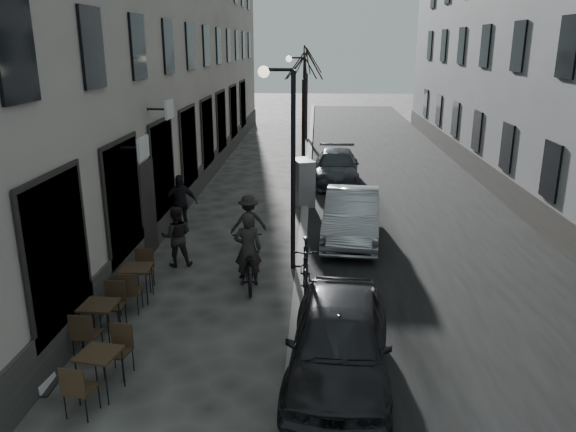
# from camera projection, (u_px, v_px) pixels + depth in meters

# --- Properties ---
(ground) EXTENTS (120.00, 120.00, 0.00)m
(ground) POSITION_uv_depth(u_px,v_px,m) (277.00, 413.00, 8.86)
(ground) COLOR #34322F
(ground) RESTS_ON ground
(road) EXTENTS (7.30, 60.00, 0.00)m
(road) POSITION_uv_depth(u_px,v_px,m) (393.00, 180.00, 23.94)
(road) COLOR black
(road) RESTS_ON ground
(kerb) EXTENTS (0.25, 60.00, 0.12)m
(kerb) POSITION_uv_depth(u_px,v_px,m) (307.00, 178.00, 24.10)
(kerb) COLOR gray
(kerb) RESTS_ON ground
(streetlamp_near) EXTENTS (0.90, 0.28, 5.09)m
(streetlamp_near) POSITION_uv_depth(u_px,v_px,m) (286.00, 148.00, 13.67)
(streetlamp_near) COLOR black
(streetlamp_near) RESTS_ON ground
(streetlamp_far) EXTENTS (0.90, 0.28, 5.09)m
(streetlamp_far) POSITION_uv_depth(u_px,v_px,m) (301.00, 100.00, 25.12)
(streetlamp_far) COLOR black
(streetlamp_far) RESTS_ON ground
(tree_near) EXTENTS (2.40, 2.40, 5.70)m
(tree_near) POSITION_uv_depth(u_px,v_px,m) (304.00, 63.00, 27.54)
(tree_near) COLOR black
(tree_near) RESTS_ON ground
(tree_far) EXTENTS (2.40, 2.40, 5.70)m
(tree_far) POSITION_uv_depth(u_px,v_px,m) (306.00, 60.00, 33.27)
(tree_far) COLOR black
(tree_far) RESTS_ON ground
(bistro_set_a) EXTENTS (0.73, 1.58, 0.91)m
(bistro_set_a) POSITION_uv_depth(u_px,v_px,m) (100.00, 369.00, 9.21)
(bistro_set_a) COLOR #302315
(bistro_set_a) RESTS_ON ground
(bistro_set_b) EXTENTS (0.68, 1.62, 0.95)m
(bistro_set_b) POSITION_uv_depth(u_px,v_px,m) (100.00, 319.00, 10.84)
(bistro_set_b) COLOR #302315
(bistro_set_b) RESTS_ON ground
(bistro_set_c) EXTENTS (0.70, 1.63, 0.95)m
(bistro_set_c) POSITION_uv_depth(u_px,v_px,m) (137.00, 280.00, 12.62)
(bistro_set_c) COLOR #302315
(bistro_set_c) RESTS_ON ground
(sign_board) EXTENTS (0.35, 0.59, 1.00)m
(sign_board) POSITION_uv_depth(u_px,v_px,m) (40.00, 366.00, 9.39)
(sign_board) COLOR black
(sign_board) RESTS_ON ground
(utility_cabinet) EXTENTS (0.91, 1.24, 1.66)m
(utility_cabinet) POSITION_uv_depth(u_px,v_px,m) (303.00, 182.00, 20.11)
(utility_cabinet) COLOR slate
(utility_cabinet) RESTS_ON ground
(bicycle) EXTENTS (1.03, 2.18, 1.10)m
(bicycle) POSITION_uv_depth(u_px,v_px,m) (248.00, 263.00, 13.45)
(bicycle) COLOR black
(bicycle) RESTS_ON ground
(cyclist_rider) EXTENTS (0.71, 0.52, 1.80)m
(cyclist_rider) POSITION_uv_depth(u_px,v_px,m) (248.00, 249.00, 13.34)
(cyclist_rider) COLOR black
(cyclist_rider) RESTS_ON ground
(pedestrian_near) EXTENTS (0.90, 0.77, 1.60)m
(pedestrian_near) POSITION_uv_depth(u_px,v_px,m) (176.00, 236.00, 14.53)
(pedestrian_near) COLOR black
(pedestrian_near) RESTS_ON ground
(pedestrian_mid) EXTENTS (1.16, 0.90, 1.58)m
(pedestrian_mid) POSITION_uv_depth(u_px,v_px,m) (249.00, 223.00, 15.69)
(pedestrian_mid) COLOR black
(pedestrian_mid) RESTS_ON ground
(pedestrian_far) EXTENTS (1.13, 0.72, 1.79)m
(pedestrian_far) POSITION_uv_depth(u_px,v_px,m) (180.00, 203.00, 17.22)
(pedestrian_far) COLOR black
(pedestrian_far) RESTS_ON ground
(car_near) EXTENTS (2.03, 4.38, 1.45)m
(car_near) POSITION_uv_depth(u_px,v_px,m) (339.00, 341.00, 9.55)
(car_near) COLOR black
(car_near) RESTS_ON ground
(car_mid) EXTENTS (1.93, 4.55, 1.46)m
(car_mid) POSITION_uv_depth(u_px,v_px,m) (352.00, 216.00, 16.54)
(car_mid) COLOR #9B9EA3
(car_mid) RESTS_ON ground
(car_far) EXTENTS (2.05, 4.63, 1.32)m
(car_far) POSITION_uv_depth(u_px,v_px,m) (336.00, 167.00, 23.44)
(car_far) COLOR #31343A
(car_far) RESTS_ON ground
(moped) EXTENTS (0.60, 2.02, 1.21)m
(moped) POSITION_uv_depth(u_px,v_px,m) (305.00, 267.00, 13.09)
(moped) COLOR black
(moped) RESTS_ON ground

